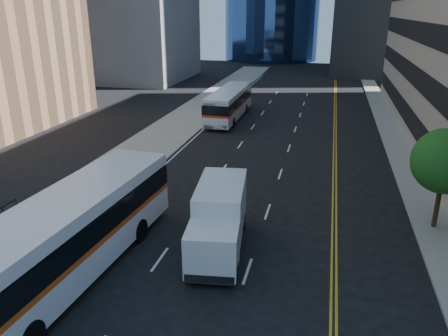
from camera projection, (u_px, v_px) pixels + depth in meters
name	position (u px, v px, depth m)	size (l,w,h in m)	color
ground	(225.00, 298.00, 16.94)	(160.00, 160.00, 0.00)	black
sidewalk_west	(180.00, 124.00, 42.05)	(5.00, 90.00, 0.15)	gray
sidewalk_east	(393.00, 137.00, 37.76)	(2.00, 90.00, 0.15)	gray
street_tree	(445.00, 161.00, 21.01)	(3.20, 3.20, 5.10)	#332114
bus_front	(66.00, 237.00, 17.66)	(3.74, 13.54, 3.45)	white
bus_rear	(229.00, 103.00, 44.03)	(2.51, 11.38, 2.93)	silver
box_truck	(219.00, 219.00, 19.84)	(2.88, 6.41, 2.96)	silver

